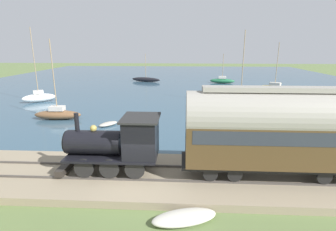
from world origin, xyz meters
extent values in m
plane|color=#607542|center=(0.00, 0.00, 0.00)|extent=(200.00, 200.00, 0.00)
cube|color=#38566B|center=(43.97, 0.00, 0.00)|extent=(80.00, 80.00, 0.01)
cube|color=gray|center=(0.89, 0.00, 0.20)|extent=(5.54, 56.00, 0.39)
cube|color=#4C4742|center=(0.05, 0.00, 0.45)|extent=(0.07, 54.88, 0.12)
cube|color=#4C4742|center=(1.74, 0.00, 0.45)|extent=(0.07, 54.88, 0.12)
cylinder|color=black|center=(0.05, 0.06, 1.03)|extent=(0.12, 1.04, 1.04)
cylinder|color=black|center=(1.74, 0.06, 1.03)|extent=(0.12, 1.04, 1.04)
cylinder|color=black|center=(0.05, 1.39, 1.03)|extent=(0.12, 1.04, 1.04)
cylinder|color=black|center=(1.74, 1.39, 1.03)|extent=(0.12, 1.04, 1.04)
cylinder|color=black|center=(0.05, 2.73, 1.03)|extent=(0.12, 1.04, 1.04)
cylinder|color=black|center=(1.74, 2.73, 1.03)|extent=(0.12, 1.04, 1.04)
cube|color=black|center=(0.89, 1.39, 1.46)|extent=(2.19, 4.86, 0.12)
cylinder|color=black|center=(0.89, 2.36, 2.17)|extent=(1.30, 2.91, 1.30)
cylinder|color=black|center=(0.89, 3.86, 2.17)|extent=(1.23, 0.08, 1.23)
cylinder|color=black|center=(0.89, 3.24, 3.30)|extent=(0.24, 0.24, 0.96)
sphere|color=tan|center=(0.89, 2.36, 2.95)|extent=(0.36, 0.36, 0.36)
cube|color=black|center=(0.89, -0.19, 2.52)|extent=(2.09, 1.70, 2.00)
cube|color=#282828|center=(0.89, -0.19, 3.56)|extent=(2.29, 1.94, 0.10)
cube|color=#2D2823|center=(0.89, 4.07, 0.69)|extent=(1.99, 0.44, 0.32)
cylinder|color=black|center=(1.74, -10.69, 0.89)|extent=(0.12, 0.76, 0.76)
cylinder|color=black|center=(0.05, -9.46, 0.89)|extent=(0.12, 0.76, 0.76)
cylinder|color=black|center=(1.74, -9.46, 0.89)|extent=(0.12, 0.76, 0.76)
cylinder|color=black|center=(0.05, -5.05, 0.89)|extent=(0.12, 0.76, 0.76)
cylinder|color=black|center=(1.74, -5.05, 0.89)|extent=(0.12, 0.76, 0.76)
cylinder|color=black|center=(0.05, -3.82, 0.89)|extent=(0.12, 0.76, 0.76)
cylinder|color=black|center=(1.74, -3.82, 0.89)|extent=(0.12, 0.76, 0.76)
cube|color=black|center=(0.89, -7.26, 1.20)|extent=(2.15, 9.80, 0.16)
cube|color=#4C381E|center=(0.89, -7.26, 2.52)|extent=(2.38, 9.41, 2.48)
cube|color=#2D333D|center=(0.89, -7.26, 2.95)|extent=(2.41, 8.82, 0.69)
cylinder|color=gray|center=(0.89, -7.26, 3.76)|extent=(2.50, 9.41, 2.50)
cube|color=gray|center=(0.89, -7.26, 5.13)|extent=(0.83, 7.84, 0.24)
ellipsoid|color=gold|center=(29.98, -16.98, 0.57)|extent=(4.31, 5.41, 1.13)
cylinder|color=#9E8460|center=(29.98, -16.98, 4.42)|extent=(0.10, 0.10, 6.57)
cube|color=silver|center=(29.98, -16.98, 1.36)|extent=(1.67, 1.88, 0.45)
ellipsoid|color=#236B42|center=(40.24, -10.22, 0.47)|extent=(2.37, 5.01, 0.92)
cylinder|color=#9E8460|center=(40.24, -10.22, 3.32)|extent=(0.10, 0.10, 4.79)
cube|color=silver|center=(40.24, -10.22, 1.15)|extent=(1.16, 1.59, 0.45)
ellipsoid|color=white|center=(20.79, 16.53, 0.56)|extent=(3.27, 4.03, 1.10)
cylinder|color=#9E8460|center=(20.79, 16.53, 5.28)|extent=(0.10, 0.10, 8.34)
cube|color=silver|center=(20.79, 16.53, 1.33)|extent=(1.27, 1.41, 0.45)
ellipsoid|color=brown|center=(12.75, 10.19, 0.46)|extent=(1.59, 4.75, 0.90)
cylinder|color=#9E8460|center=(12.75, 10.19, 4.38)|extent=(0.10, 0.10, 6.93)
cube|color=silver|center=(12.75, 10.19, 1.14)|extent=(0.90, 1.44, 0.45)
ellipsoid|color=black|center=(41.67, 5.22, 0.46)|extent=(2.99, 6.33, 0.91)
cylinder|color=#9E8460|center=(41.67, 5.22, 3.30)|extent=(0.10, 0.10, 4.76)
ellipsoid|color=#335199|center=(20.65, -9.66, 0.50)|extent=(3.48, 4.38, 0.98)
cylinder|color=#9E8460|center=(20.65, -9.66, 5.01)|extent=(0.10, 0.10, 8.04)
cube|color=silver|center=(20.65, -9.66, 1.21)|extent=(1.41, 1.54, 0.45)
ellipsoid|color=#B7B2A3|center=(8.67, -11.83, 0.27)|extent=(2.32, 2.50, 0.52)
ellipsoid|color=beige|center=(11.76, -4.81, 0.17)|extent=(2.57, 2.17, 0.33)
ellipsoid|color=#B7B2A3|center=(10.82, 4.50, 0.18)|extent=(2.02, 1.87, 0.34)
ellipsoid|color=#B7B2A3|center=(8.40, 0.85, 0.28)|extent=(2.16, 2.10, 0.54)
ellipsoid|color=beige|center=(-2.59, -2.49, 0.22)|extent=(1.88, 3.00, 0.44)
camera|label=1|loc=(-12.13, -2.33, 7.20)|focal=28.00mm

